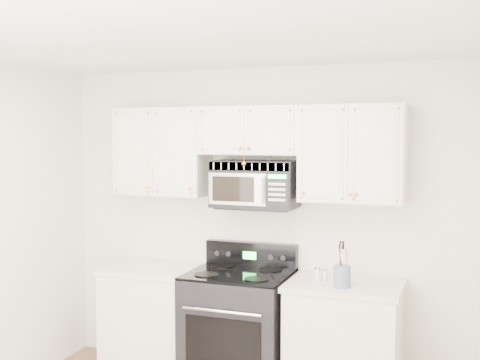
% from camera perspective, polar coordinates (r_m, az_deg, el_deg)
% --- Properties ---
extents(room, '(3.51, 3.51, 2.61)m').
position_cam_1_polar(room, '(3.53, -7.46, -7.80)').
color(room, brown).
rests_on(room, ground).
extents(base_cabinet_left, '(0.86, 0.65, 0.92)m').
position_cam_1_polar(base_cabinet_left, '(5.35, -7.75, -13.32)').
color(base_cabinet_left, beige).
rests_on(base_cabinet_left, ground).
extents(base_cabinet_right, '(0.86, 0.65, 0.92)m').
position_cam_1_polar(base_cabinet_right, '(4.84, 9.85, -15.25)').
color(base_cabinet_right, beige).
rests_on(base_cabinet_right, ground).
extents(range, '(0.80, 0.73, 1.13)m').
position_cam_1_polar(range, '(5.01, -0.10, -13.79)').
color(range, black).
rests_on(range, ground).
extents(upper_cabinets, '(2.44, 0.37, 0.75)m').
position_cam_1_polar(upper_cabinets, '(4.91, 1.16, 3.06)').
color(upper_cabinets, beige).
rests_on(upper_cabinets, ground).
extents(microwave, '(0.69, 0.39, 0.38)m').
position_cam_1_polar(microwave, '(4.90, 1.42, -0.37)').
color(microwave, black).
rests_on(microwave, ground).
extents(utensil_crock, '(0.13, 0.13, 0.34)m').
position_cam_1_polar(utensil_crock, '(4.54, 9.65, -8.94)').
color(utensil_crock, '#4B536B').
rests_on(utensil_crock, base_cabinet_right).
extents(shaker_salt, '(0.05, 0.05, 0.11)m').
position_cam_1_polar(shaker_salt, '(4.70, 7.39, -8.82)').
color(shaker_salt, silver).
rests_on(shaker_salt, base_cabinet_right).
extents(shaker_pepper, '(0.04, 0.04, 0.09)m').
position_cam_1_polar(shaker_pepper, '(4.73, 8.04, -8.87)').
color(shaker_pepper, silver).
rests_on(shaker_pepper, base_cabinet_right).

